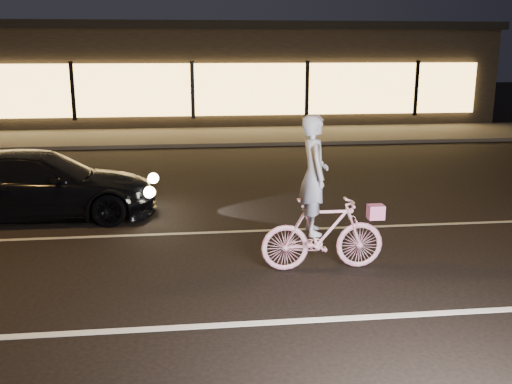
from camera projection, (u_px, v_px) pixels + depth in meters
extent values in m
plane|color=black|center=(205.00, 277.00, 8.12)|extent=(90.00, 90.00, 0.00)
cube|color=silver|center=(209.00, 326.00, 6.68)|extent=(60.00, 0.12, 0.01)
cube|color=gray|center=(202.00, 233.00, 10.05)|extent=(60.00, 0.10, 0.01)
cube|color=#383533|center=(194.00, 137.00, 20.63)|extent=(30.00, 4.00, 0.12)
cube|color=black|center=(191.00, 75.00, 25.93)|extent=(25.00, 8.00, 4.00)
cube|color=black|center=(190.00, 28.00, 25.43)|extent=(25.40, 8.40, 0.30)
cube|color=#FFBC59|center=(193.00, 90.00, 22.08)|extent=(23.00, 0.15, 2.00)
cube|color=black|center=(73.00, 91.00, 21.49)|extent=(0.15, 0.08, 2.20)
cube|color=black|center=(193.00, 90.00, 22.00)|extent=(0.15, 0.08, 2.20)
cube|color=black|center=(307.00, 89.00, 22.51)|extent=(0.15, 0.08, 2.20)
cube|color=black|center=(416.00, 88.00, 23.02)|extent=(0.15, 0.08, 2.20)
imported|color=#D83A75|center=(323.00, 234.00, 8.28)|extent=(1.81, 0.51, 1.09)
imported|color=white|center=(314.00, 175.00, 8.04)|extent=(0.41, 0.62, 1.71)
cube|color=#D64EA0|center=(376.00, 212.00, 8.29)|extent=(0.23, 0.19, 0.21)
imported|color=black|center=(39.00, 185.00, 10.83)|extent=(4.41, 1.81, 1.28)
sphere|color=#FFF2BF|center=(153.00, 178.00, 11.64)|extent=(0.21, 0.21, 0.21)
sphere|color=#FFF2BF|center=(150.00, 192.00, 10.51)|extent=(0.21, 0.21, 0.21)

